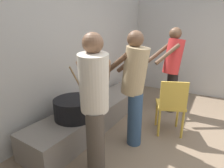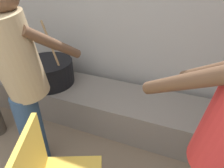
% 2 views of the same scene
% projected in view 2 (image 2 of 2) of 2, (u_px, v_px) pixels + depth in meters
% --- Properties ---
extents(block_enclosure_rear, '(5.66, 0.20, 2.48)m').
position_uv_depth(block_enclosure_rear, '(107.00, 2.00, 2.26)').
color(block_enclosure_rear, '#ADA8A0').
rests_on(block_enclosure_rear, ground_plane).
extents(hearth_ledge, '(2.71, 0.60, 0.38)m').
position_uv_depth(hearth_ledge, '(98.00, 104.00, 2.37)').
color(hearth_ledge, slate).
rests_on(hearth_ledge, ground_plane).
extents(cooking_pot_main, '(0.58, 0.58, 0.73)m').
position_uv_depth(cooking_pot_main, '(49.00, 72.00, 2.36)').
color(cooking_pot_main, black).
rests_on(cooking_pot_main, hearth_ledge).
extents(cook_in_tan_shirt, '(0.49, 0.72, 1.56)m').
position_uv_depth(cook_in_tan_shirt, '(22.00, 79.00, 1.47)').
color(cook_in_tan_shirt, navy).
rests_on(cook_in_tan_shirt, ground_plane).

